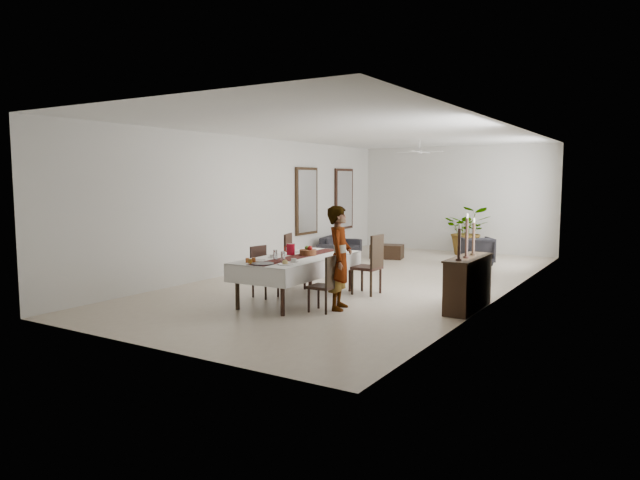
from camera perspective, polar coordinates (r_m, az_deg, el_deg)
The scene contains 86 objects.
floor at distance 12.54m, azimuth 4.54°, elevation -4.00°, with size 6.00×12.00×0.00m, color beige.
ceiling at distance 12.39m, azimuth 4.66°, elevation 10.73°, with size 6.00×12.00×0.02m, color white.
wall_back at distance 17.91m, azimuth 13.41°, elevation 4.00°, with size 6.00×0.02×3.20m, color silver.
wall_front at distance 7.54m, azimuth -16.67°, elevation 1.39°, with size 6.00×0.02×3.20m, color silver.
wall_left at distance 13.98m, azimuth -6.43°, elevation 3.61°, with size 0.02×12.00×3.20m, color silver.
wall_right at distance 11.32m, azimuth 18.26°, elevation 2.79°, with size 0.02×12.00×3.20m, color silver.
dining_table_top at distance 10.35m, azimuth -2.21°, elevation -1.88°, with size 1.04×2.50×0.05m, color black.
table_leg_fl at distance 9.72m, azimuth -8.26°, elevation -4.79°, with size 0.07×0.07×0.73m, color black.
table_leg_fr at distance 9.19m, azimuth -3.76°, elevation -5.37°, with size 0.07×0.07×0.73m, color black.
table_leg_bl at distance 11.64m, azimuth -0.97°, elevation -2.94°, with size 0.07×0.07×0.73m, color black.
table_leg_br at distance 11.20m, azimuth 3.05°, elevation -3.30°, with size 0.07×0.07×0.73m, color black.
tablecloth_top at distance 10.34m, azimuth -2.21°, elevation -1.71°, with size 1.23×2.69×0.01m, color silver.
tablecloth_drape_left at distance 10.70m, azimuth -4.96°, elevation -2.29°, with size 0.01×2.69×0.31m, color silver.
tablecloth_drape_right at distance 10.06m, azimuth 0.73°, elevation -2.80°, with size 0.01×2.69×0.31m, color white.
tablecloth_drape_near at distance 9.28m, azimuth -6.65°, elevation -3.58°, with size 1.23×0.01×0.31m, color white.
tablecloth_drape_far at distance 11.51m, azimuth 1.37°, elevation -1.68°, with size 1.23×0.01×0.31m, color white.
table_runner at distance 10.34m, azimuth -2.21°, elevation -1.67°, with size 0.36×2.60×0.00m, color #511B17.
red_pitcher at distance 10.60m, azimuth -2.95°, elevation -0.93°, with size 0.16×0.16×0.21m, color maroon.
pitcher_handle at distance 10.65m, azimuth -3.35°, elevation -0.90°, with size 0.12×0.12×0.02m, color maroon.
wine_glass_near at distance 9.70m, azimuth -3.73°, elevation -1.67°, with size 0.07×0.07×0.18m, color white.
wine_glass_mid at distance 9.92m, azimuth -4.50°, elevation -1.51°, with size 0.07×0.07×0.18m, color silver.
teacup_right at distance 9.65m, azimuth -2.63°, elevation -2.05°, with size 0.09×0.09×0.06m, color silver.
saucer_right at distance 9.65m, azimuth -2.63°, elevation -2.19°, with size 0.16×0.16×0.01m, color silver.
teacup_left at distance 10.21m, azimuth -4.79°, elevation -1.62°, with size 0.09×0.09×0.06m, color silver.
saucer_left at distance 10.21m, azimuth -4.79°, elevation -1.76°, with size 0.16×0.16×0.01m, color white.
plate_near_right at distance 9.38m, azimuth -3.51°, elevation -2.43°, with size 0.25×0.25×0.02m, color white.
bread_near_right at distance 9.37m, azimuth -3.51°, elevation -2.26°, with size 0.09×0.09×0.09m, color #DDB96B.
plate_near_left at distance 9.88m, azimuth -6.17°, elevation -2.03°, with size 0.25×0.25×0.02m, color silver.
plate_far_left at distance 11.00m, azimuth -2.08°, elevation -1.18°, with size 0.25×0.25×0.02m, color white.
serving_tray at distance 9.45m, azimuth -5.77°, elevation -2.37°, with size 0.37×0.37×0.02m, color #38393D.
jam_jar_a at distance 9.55m, azimuth -7.00°, elevation -2.12°, with size 0.07×0.07×0.08m, color #8A5514.
jam_jar_b at distance 9.66m, azimuth -7.26°, elevation -2.03°, with size 0.07×0.07×0.08m, color #9A4716.
jam_jar_c at distance 9.72m, azimuth -6.65°, elevation -1.98°, with size 0.07×0.07×0.08m, color brown.
fruit_basket at distance 10.53m, azimuth -1.21°, elevation -1.25°, with size 0.31×0.31×0.10m, color brown.
fruit_red at distance 10.52m, azimuth -1.01°, elevation -0.83°, with size 0.09×0.09×0.09m, color maroon.
fruit_green at distance 10.57m, azimuth -1.32°, elevation -0.80°, with size 0.08×0.08×0.08m, color #497924.
chair_right_near_seat at distance 9.46m, azimuth 0.22°, elevation -4.70°, with size 0.40×0.40×0.05m, color black.
chair_right_near_leg_fl at distance 9.29m, azimuth 0.60°, elevation -6.29°, with size 0.04×0.04×0.39m, color black.
chair_right_near_leg_fr at distance 9.57m, azimuth 1.56°, elevation -5.92°, with size 0.04×0.04×0.39m, color black.
chair_right_near_leg_bl at distance 9.45m, azimuth -1.13°, elevation -6.08°, with size 0.04×0.04×0.39m, color black.
chair_right_near_leg_br at distance 9.72m, azimuth -0.15°, elevation -5.73°, with size 0.04×0.04×0.39m, color black.
chair_right_near_back at distance 9.33m, azimuth 1.19°, elevation -3.16°, with size 0.40×0.04×0.51m, color black.
chair_right_far_seat at distance 10.93m, azimuth 4.67°, elevation -2.78°, with size 0.49×0.49×0.06m, color black.
chair_right_far_leg_fl at distance 10.72m, azimuth 5.12°, elevation -4.42°, with size 0.05×0.05×0.48m, color black.
chair_right_far_leg_fr at distance 11.07m, azimuth 6.05°, elevation -4.10°, with size 0.05×0.05×0.48m, color black.
chair_right_far_leg_bl at distance 10.90m, azimuth 3.25°, elevation -4.23°, with size 0.05×0.05×0.48m, color black.
chair_right_far_leg_br at distance 11.24m, azimuth 4.23°, elevation -3.92°, with size 0.05×0.05×0.48m, color black.
chair_right_far_back at distance 10.79m, azimuth 5.73°, elevation -1.13°, with size 0.49×0.04×0.62m, color black.
chair_left_near_seat at distance 10.66m, azimuth -5.48°, elevation -3.49°, with size 0.40×0.40×0.05m, color black.
chair_left_near_leg_fl at distance 10.93m, azimuth -5.47°, elevation -4.44°, with size 0.04×0.04×0.40m, color black.
chair_left_near_leg_fr at distance 10.70m, azimuth -6.72°, elevation -4.67°, with size 0.04×0.04×0.40m, color black.
chair_left_near_leg_bl at distance 10.70m, azimuth -4.21°, elevation -4.65°, with size 0.04×0.04×0.40m, color black.
chair_left_near_leg_br at distance 10.47m, azimuth -5.46°, elevation -4.90°, with size 0.04×0.04×0.40m, color black.
chair_left_near_back at distance 10.75m, azimuth -6.18°, elevation -1.94°, with size 0.40×0.04×0.51m, color black.
chair_left_far_seat at distance 11.60m, azimuth -2.21°, elevation -2.38°, with size 0.46×0.46×0.05m, color black.
chair_left_far_leg_fl at distance 11.87m, azimuth -2.84°, elevation -3.44°, with size 0.05×0.05×0.46m, color black.
chair_left_far_leg_fr at distance 11.51m, azimuth -3.36°, elevation -3.74°, with size 0.05×0.05×0.46m, color black.
chair_left_far_leg_bl at distance 11.77m, azimuth -1.06°, elevation -3.51°, with size 0.05×0.05×0.46m, color black.
chair_left_far_leg_br at distance 11.41m, azimuth -1.54°, elevation -3.82°, with size 0.05×0.05×0.46m, color black.
chair_left_far_back at distance 11.62m, azimuth -3.21°, elevation -0.80°, with size 0.46×0.04×0.59m, color black.
woman at distance 9.58m, azimuth 1.95°, elevation -1.80°, with size 0.64×0.42×1.75m, color #96989F.
sideboard_body at distance 9.93m, azimuth 14.58°, elevation -4.29°, with size 0.39×1.45×0.87m, color black.
sideboard_top at distance 9.86m, azimuth 14.65°, elevation -1.72°, with size 0.42×1.50×0.03m, color black.
candlestick_near_base at distance 9.35m, azimuth 13.70°, elevation -1.93°, with size 0.10×0.10×0.03m, color black.
candlestick_near_shaft at distance 9.32m, azimuth 13.74°, elevation -0.37°, with size 0.05×0.05×0.48m, color black.
candlestick_near_candle at distance 9.30m, azimuth 13.78°, elevation 1.34°, with size 0.03×0.03×0.08m, color white.
candlestick_mid_base at distance 9.72m, azimuth 14.41°, elevation -1.65°, with size 0.10×0.10×0.03m, color black.
candlestick_mid_shaft at distance 9.68m, azimuth 14.46°, elevation 0.27°, with size 0.05×0.05×0.63m, color black.
candlestick_mid_candle at distance 9.65m, azimuth 14.51°, elevation 2.35°, with size 0.03×0.03×0.08m, color white.
candlestick_far_base at distance 10.09m, azimuth 15.06°, elevation -1.40°, with size 0.10×0.10×0.03m, color black.
candlestick_far_shaft at distance 10.05m, azimuth 15.10°, elevation 0.18°, with size 0.05×0.05×0.53m, color black.
candlestick_far_candle at distance 10.03m, azimuth 15.15°, elevation 1.91°, with size 0.03×0.03×0.08m, color beige.
sofa at distance 16.53m, azimuth 2.04°, elevation -0.56°, with size 1.96×0.77×0.57m, color #2A272D.
armchair at distance 15.33m, azimuth 15.37°, elevation -1.01°, with size 0.76×0.79×0.72m, color #242227.
coffee_table at distance 16.01m, azimuth 6.71°, elevation -1.15°, with size 0.87×0.58×0.39m, color black.
potted_plant at distance 17.16m, azimuth 14.56°, elevation 0.93°, with size 1.29×1.12×1.43m, color #285D25.
mirror_frame_near at distance 15.75m, azimuth -1.36°, elevation 3.91°, with size 0.06×1.05×1.85m, color black.
mirror_glass_near at distance 15.73m, azimuth -1.25°, elevation 3.91°, with size 0.01×0.90×1.70m, color silver.
mirror_frame_far at distance 17.55m, azimuth 2.40°, elevation 4.12°, with size 0.06×1.05×1.85m, color black.
mirror_glass_far at distance 17.53m, azimuth 2.50°, elevation 4.12°, with size 0.01×0.90×1.70m, color white.
fan_rod at distance 15.11m, azimuth 9.92°, elevation 9.43°, with size 0.04×0.04×0.20m, color silver.
fan_hub at distance 15.10m, azimuth 9.90°, elevation 8.67°, with size 0.16×0.16×0.08m, color silver.
fan_blade_n at distance 15.42m, azimuth 10.39°, elevation 8.60°, with size 0.10×0.55×0.01m, color silver.
fan_blade_s at distance 14.77m, azimuth 9.39°, elevation 8.74°, with size 0.10×0.55×0.01m, color silver.
fan_blade_e at distance 14.97m, azimuth 11.16°, elevation 8.67°, with size 0.55×0.10×0.01m, color silver.
fan_blade_w at distance 15.23m, azimuth 8.67°, elevation 8.67°, with size 0.55×0.10×0.01m, color silver.
Camera 1 is at (5.63, -10.99, 2.17)m, focal length 32.00 mm.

